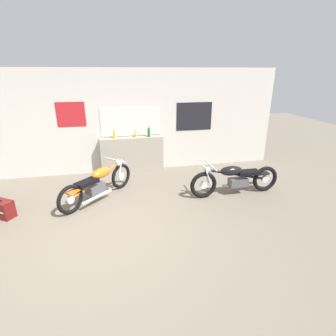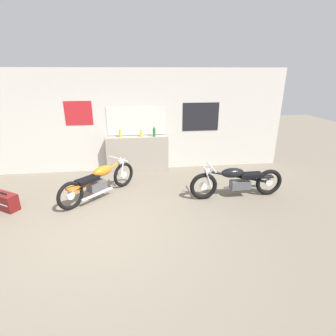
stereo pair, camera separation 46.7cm
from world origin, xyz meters
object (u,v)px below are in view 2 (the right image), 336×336
at_px(bottle_left_center, 141,134).
at_px(hard_case_darkred, 5,201).
at_px(bottle_center, 154,132).
at_px(motorcycle_black, 237,181).
at_px(bottle_leftmost, 120,133).
at_px(motorcycle_orange, 99,181).

bearing_deg(bottle_left_center, hard_case_darkred, -146.31).
height_order(bottle_center, motorcycle_black, bottle_center).
distance_m(bottle_leftmost, motorcycle_orange, 1.77).
relative_size(bottle_left_center, hard_case_darkred, 0.29).
relative_size(motorcycle_orange, hard_case_darkred, 2.53).
relative_size(bottle_leftmost, hard_case_darkred, 0.46).
bearing_deg(bottle_center, bottle_left_center, 172.61).
bearing_deg(motorcycle_orange, bottle_leftmost, 74.07).
bearing_deg(motorcycle_black, motorcycle_orange, 172.84).
relative_size(bottle_center, motorcycle_black, 0.14).
height_order(bottle_leftmost, hard_case_darkred, bottle_leftmost).
height_order(bottle_center, motorcycle_orange, bottle_center).
bearing_deg(motorcycle_black, bottle_leftmost, 143.80).
xyz_separation_m(bottle_leftmost, bottle_center, (0.93, -0.02, 0.01)).
relative_size(bottle_left_center, motorcycle_black, 0.08).
bearing_deg(bottle_left_center, motorcycle_black, -43.40).
bearing_deg(bottle_left_center, bottle_center, -7.39).
xyz_separation_m(bottle_leftmost, hard_case_darkred, (-2.32, -1.90, -0.95)).
height_order(bottle_leftmost, motorcycle_black, bottle_leftmost).
distance_m(bottle_left_center, motorcycle_black, 2.94).
relative_size(bottle_leftmost, bottle_left_center, 1.58).
distance_m(bottle_center, motorcycle_orange, 2.18).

